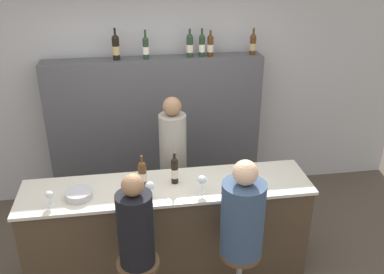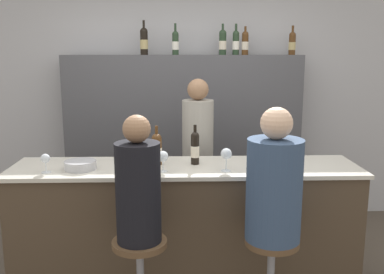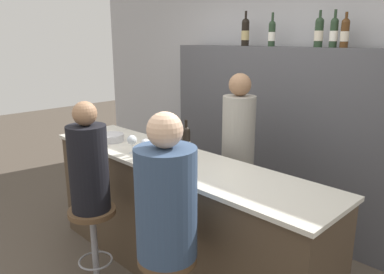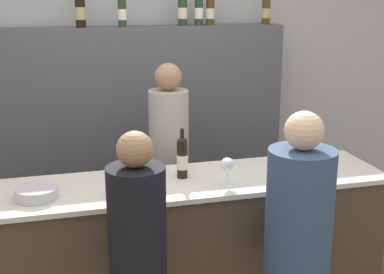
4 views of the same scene
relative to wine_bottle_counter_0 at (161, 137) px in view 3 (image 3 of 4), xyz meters
The scene contains 19 objects.
wall_back 1.57m from the wine_bottle_counter_0, 81.92° to the left, with size 6.40×0.05×2.60m.
bar_counter 0.66m from the wine_bottle_counter_0, 12.88° to the right, with size 2.66×0.62×1.00m.
back_bar_cabinet 1.35m from the wine_bottle_counter_0, 80.56° to the left, with size 2.49×0.28×1.82m.
wine_bottle_counter_0 is the anchor object (origin of this frame).
wine_bottle_counter_1 0.29m from the wine_bottle_counter_0, ahead, with size 0.07×0.07×0.31m.
wine_bottle_backbar_0 1.57m from the wine_bottle_counter_0, 97.95° to the left, with size 0.08×0.08×0.35m.
wine_bottle_backbar_1 1.56m from the wine_bottle_counter_0, 83.90° to the left, with size 0.07×0.07×0.32m.
wine_bottle_backbar_2 1.68m from the wine_bottle_counter_0, 64.37° to the left, with size 0.08×0.08×0.32m.
wine_bottle_backbar_3 1.73m from the wine_bottle_counter_0, 59.70° to the left, with size 0.07×0.07×0.32m.
wine_bottle_backbar_4 1.78m from the wine_bottle_counter_0, 56.66° to the left, with size 0.07×0.07×0.29m.
wine_glass_0 0.82m from the wine_bottle_counter_0, 165.51° to the right, with size 0.07×0.07×0.14m.
wine_glass_1 0.24m from the wine_bottle_counter_0, 121.34° to the right, with size 0.08×0.08×0.15m.
wine_glass_2 0.21m from the wine_bottle_counter_0, 75.14° to the right, with size 0.08×0.08×0.15m.
wine_glass_3 0.55m from the wine_bottle_counter_0, 21.65° to the right, with size 0.08×0.08×0.17m.
metal_bowl 0.58m from the wine_bottle_counter_0, 167.59° to the right, with size 0.23×0.23×0.06m.
bar_stool_left 0.88m from the wine_bottle_counter_0, 98.08° to the right, with size 0.36×0.36×0.65m.
guest_seated_left 0.64m from the wine_bottle_counter_0, 98.08° to the right, with size 0.29×0.29×0.82m.
guest_seated_right 1.00m from the wine_bottle_counter_0, 38.69° to the right, with size 0.36×0.36×0.87m.
bartender 0.76m from the wine_bottle_counter_0, 59.50° to the left, with size 0.28×0.28×1.62m.
Camera 3 is at (2.06, -1.57, 1.90)m, focal length 35.00 mm.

